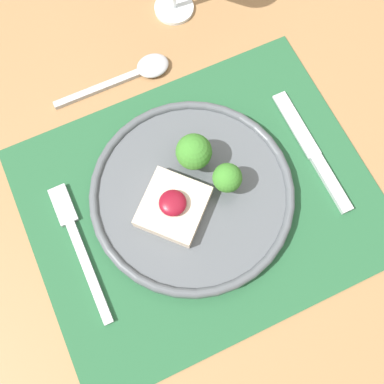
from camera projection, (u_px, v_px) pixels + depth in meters
ground_plane at (196, 275)px, 1.31m from camera, size 8.00×8.00×0.00m
dining_table at (200, 220)px, 0.70m from camera, size 1.20×0.97×0.75m
placemat at (201, 201)px, 0.60m from camera, size 0.45×0.37×0.00m
dinner_plate at (192, 193)px, 0.59m from camera, size 0.27×0.27×0.07m
fork at (78, 242)px, 0.58m from camera, size 0.02×0.19×0.01m
knife at (316, 158)px, 0.61m from camera, size 0.02×0.19×0.01m
spoon at (139, 72)px, 0.66m from camera, size 0.18×0.04×0.01m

